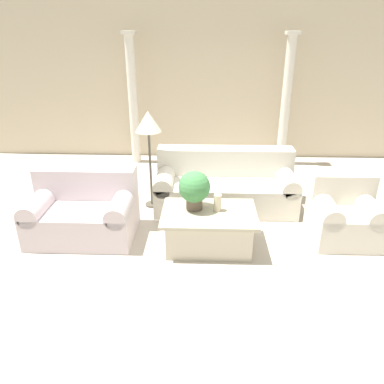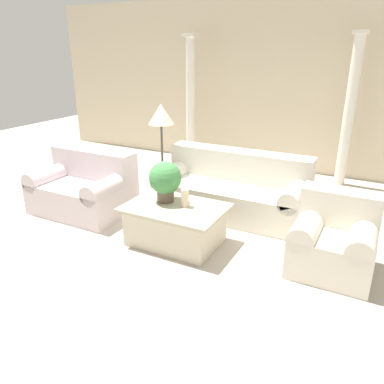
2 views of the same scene
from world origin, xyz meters
The scene contains 11 objects.
ground_plane centered at (0.00, 0.00, 0.00)m, with size 16.00×16.00×0.00m, color #BCB2A3.
wall_back centered at (0.00, 3.33, 1.60)m, with size 10.00×0.06×3.20m.
sofa_long centered at (0.28, 0.86, 0.35)m, with size 2.13×0.94×0.87m.
loveseat centered at (-1.67, -0.08, 0.36)m, with size 1.37×0.94×0.87m.
coffee_table centered at (0.02, -0.35, 0.25)m, with size 1.19×0.83×0.49m.
potted_plant centered at (-0.17, -0.25, 0.77)m, with size 0.40×0.40×0.51m.
pillar_candle centered at (0.13, -0.29, 0.60)m, with size 0.10×0.10×0.22m.
floor_lamp centered at (-0.87, 0.81, 1.29)m, with size 0.38×0.38×1.51m.
column_left centered at (-1.48, 2.88, 1.29)m, with size 0.25×0.25×2.53m.
column_right centered at (1.52, 2.88, 1.29)m, with size 0.25×0.25×2.53m.
armchair centered at (1.82, -0.06, 0.36)m, with size 0.83×0.82×0.84m.
Camera 2 is at (2.12, -3.91, 2.26)m, focal length 35.00 mm.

